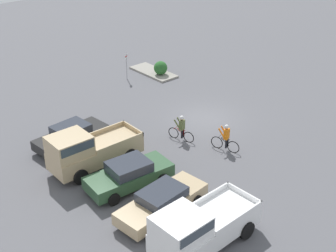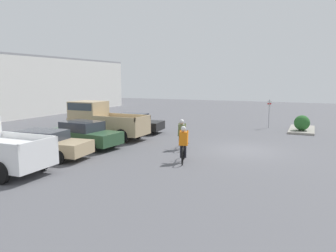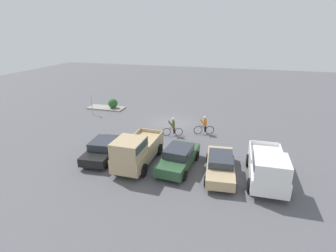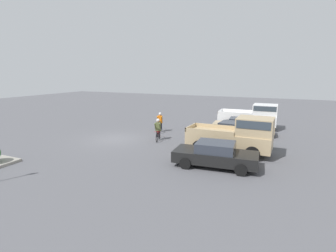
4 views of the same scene
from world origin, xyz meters
name	(u,v)px [view 3 (image 3 of 4)]	position (x,y,z in m)	size (l,w,h in m)	color
ground_plane	(171,123)	(0.00, 0.00, 0.00)	(80.00, 80.00, 0.00)	#56565B
pickup_truck_0	(268,167)	(-8.46, 9.08, 1.16)	(2.33, 5.10, 2.24)	white
sedan_0	(220,165)	(-5.65, 8.68, 0.69)	(2.22, 4.93, 1.35)	tan
sedan_1	(179,157)	(-2.85, 8.49, 0.74)	(2.30, 4.68, 1.47)	#2D5133
pickup_truck_1	(136,150)	(-0.04, 9.18, 1.22)	(2.22, 5.20, 2.38)	tan
sedan_2	(104,149)	(2.75, 8.53, 0.68)	(2.26, 4.57, 1.36)	black
cyclist_0	(173,127)	(-1.05, 3.18, 0.83)	(1.72, 0.63, 1.67)	black
cyclist_1	(204,125)	(-3.65, 2.07, 0.83)	(1.76, 0.63, 1.71)	black
fire_lane_sign	(92,103)	(8.97, -0.21, 1.36)	(0.15, 0.28, 2.24)	#9E9EA3
curb_island	(106,108)	(8.63, -2.66, 0.07)	(4.26, 1.75, 0.15)	gray
shrub	(113,103)	(7.73, -2.66, 0.70)	(1.09, 1.09, 1.09)	#286028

